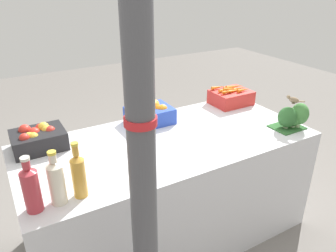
% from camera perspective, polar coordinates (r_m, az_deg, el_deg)
% --- Properties ---
extents(ground_plane, '(10.00, 10.00, 0.00)m').
position_cam_1_polar(ground_plane, '(2.65, -0.00, -17.85)').
color(ground_plane, slate).
extents(market_table, '(1.95, 0.90, 0.80)m').
position_cam_1_polar(market_table, '(2.40, -0.00, -10.86)').
color(market_table, silver).
rests_on(market_table, ground_plane).
extents(support_pole, '(0.12, 0.12, 2.59)m').
position_cam_1_polar(support_pole, '(1.14, -4.72, -1.56)').
color(support_pole, '#4C4C51').
rests_on(support_pole, ground_plane).
extents(apple_crate, '(0.32, 0.25, 0.15)m').
position_cam_1_polar(apple_crate, '(2.21, -21.66, -1.96)').
color(apple_crate, black).
rests_on(apple_crate, market_table).
extents(orange_crate, '(0.32, 0.25, 0.16)m').
position_cam_1_polar(orange_crate, '(2.40, -3.31, 2.21)').
color(orange_crate, '#2847B7').
rests_on(orange_crate, market_table).
extents(carrot_crate, '(0.32, 0.25, 0.15)m').
position_cam_1_polar(carrot_crate, '(2.81, 10.92, 5.06)').
color(carrot_crate, red).
rests_on(carrot_crate, market_table).
extents(broccoli_pile, '(0.24, 0.19, 0.19)m').
position_cam_1_polar(broccoli_pile, '(2.47, 20.99, 1.57)').
color(broccoli_pile, '#2D602D').
rests_on(broccoli_pile, market_table).
extents(juice_bottle_ruby, '(0.08, 0.08, 0.29)m').
position_cam_1_polar(juice_bottle_ruby, '(1.64, -22.74, -9.98)').
color(juice_bottle_ruby, '#B2333D').
rests_on(juice_bottle_ruby, market_table).
extents(juice_bottle_cloudy, '(0.08, 0.08, 0.28)m').
position_cam_1_polar(juice_bottle_cloudy, '(1.65, -18.85, -9.12)').
color(juice_bottle_cloudy, beige).
rests_on(juice_bottle_cloudy, market_table).
extents(juice_bottle_amber, '(0.07, 0.07, 0.30)m').
position_cam_1_polar(juice_bottle_amber, '(1.66, -15.30, -8.13)').
color(juice_bottle_amber, gold).
rests_on(juice_bottle_amber, market_table).
extents(sparrow_bird, '(0.05, 0.13, 0.05)m').
position_cam_1_polar(sparrow_bird, '(2.43, 21.00, 4.31)').
color(sparrow_bird, '#4C3D2D').
rests_on(sparrow_bird, broccoli_pile).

